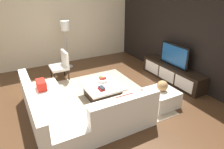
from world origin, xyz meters
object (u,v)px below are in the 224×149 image
(accent_chair_near, at_px, (62,64))
(decorative_ball, at_px, (162,86))
(media_console, at_px, (172,73))
(coffee_table, at_px, (102,91))
(fruit_bowl, at_px, (103,79))
(sectional_couch, at_px, (73,111))
(ottoman, at_px, (161,98))
(television, at_px, (174,55))
(book_stack, at_px, (102,88))
(floor_lamp, at_px, (65,29))

(accent_chair_near, distance_m, decorative_ball, 3.14)
(media_console, xyz_separation_m, coffee_table, (-0.10, -2.30, -0.05))
(fruit_bowl, bearing_deg, coffee_table, -28.82)
(decorative_ball, bearing_deg, sectional_couch, -99.98)
(sectional_couch, distance_m, decorative_ball, 2.14)
(coffee_table, height_order, ottoman, ottoman)
(sectional_couch, distance_m, ottoman, 2.13)
(sectional_couch, bearing_deg, fruit_bowl, 126.43)
(ottoman, relative_size, decorative_ball, 2.70)
(television, height_order, decorative_ball, television)
(decorative_ball, bearing_deg, book_stack, -122.33)
(television, xyz_separation_m, ottoman, (0.89, -1.20, -0.63))
(book_stack, bearing_deg, decorative_ball, 57.67)
(accent_chair_near, bearing_deg, television, 61.28)
(media_console, relative_size, television, 2.08)
(media_console, height_order, ottoman, media_console)
(media_console, height_order, decorative_ball, decorative_ball)
(television, xyz_separation_m, book_stack, (0.12, -2.42, -0.42))
(decorative_ball, bearing_deg, television, 126.76)
(floor_lamp, xyz_separation_m, book_stack, (2.74, -0.03, -0.93))
(book_stack, bearing_deg, sectional_couch, -64.95)
(accent_chair_near, distance_m, fruit_bowl, 1.64)
(coffee_table, bearing_deg, media_console, 87.51)
(coffee_table, relative_size, book_stack, 4.88)
(coffee_table, bearing_deg, decorative_ball, 47.89)
(sectional_couch, height_order, fruit_bowl, sectional_couch)
(floor_lamp, distance_m, fruit_bowl, 2.52)
(floor_lamp, bearing_deg, fruit_bowl, 4.76)
(ottoman, xyz_separation_m, fruit_bowl, (-1.17, -1.00, 0.24))
(sectional_couch, relative_size, decorative_ball, 9.70)
(television, relative_size, decorative_ball, 4.10)
(television, relative_size, coffee_table, 1.09)
(ottoman, xyz_separation_m, book_stack, (-0.77, -1.22, 0.21))
(accent_chair_near, relative_size, decorative_ball, 3.36)
(sectional_couch, relative_size, fruit_bowl, 8.97)
(coffee_table, relative_size, accent_chair_near, 1.12)
(sectional_couch, bearing_deg, media_console, 99.08)
(sectional_couch, height_order, coffee_table, sectional_couch)
(floor_lamp, distance_m, ottoman, 3.89)
(coffee_table, distance_m, accent_chair_near, 1.79)
(media_console, bearing_deg, ottoman, -53.23)
(coffee_table, xyz_separation_m, fruit_bowl, (-0.18, 0.10, 0.23))
(television, height_order, sectional_couch, television)
(floor_lamp, xyz_separation_m, fruit_bowl, (2.34, 0.20, -0.91))
(ottoman, height_order, book_stack, book_stack)
(television, bearing_deg, media_console, -90.00)
(decorative_ball, bearing_deg, ottoman, 0.00)
(media_console, distance_m, book_stack, 2.43)
(coffee_table, distance_m, ottoman, 1.48)
(television, xyz_separation_m, coffee_table, (-0.10, -2.30, -0.63))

